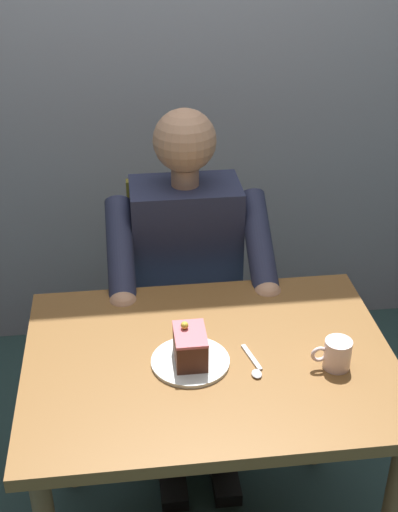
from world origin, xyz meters
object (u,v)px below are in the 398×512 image
Objects in this scene: dining_table at (209,386)px; chair at (184,292)px; seated_person at (189,285)px; cake_slice at (190,346)px; coffee_cup at (337,354)px; dessert_spoon at (254,366)px.

chair reaches higher than dining_table.
seated_person reaches higher than cake_slice.
coffee_cup is at bearing 112.16° from chair.
dining_table is 0.79× the size of seated_person.
seated_person is at bearing -95.64° from cake_slice.
cake_slice is at bearing 85.73° from chair.
seated_person is 0.60m from dessert_spoon.
coffee_cup is (-0.37, 0.06, -0.01)m from cake_slice.
cake_slice is at bearing 84.36° from seated_person.
seated_person reaches higher than dessert_spoon.
chair is 6.38× the size of dessert_spoon.
cake_slice is 0.83× the size of dessert_spoon.
cake_slice is at bearing -13.31° from dessert_spoon.
chair is 7.68× the size of cake_slice.
dessert_spoon reaches higher than dining_table.
chair is 0.22m from seated_person.
dessert_spoon is at bearing -6.14° from coffee_cup.
dessert_spoon is at bearing 151.96° from dining_table.
seated_person reaches higher than chair.
chair is at bearing -67.84° from coffee_cup.
seated_person is 8.60× the size of dessert_spoon.
dining_table is at bearing 90.00° from chair.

